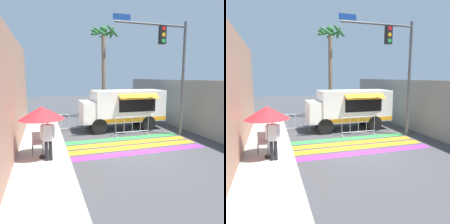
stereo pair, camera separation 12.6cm
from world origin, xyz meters
TOP-DOWN VIEW (x-y plane):
  - ground_plane at (0.00, 0.00)m, footprint 60.00×60.00m
  - sidewalk_left at (-5.39, 0.00)m, footprint 4.40×16.00m
  - building_left_facade at (-5.36, 0.00)m, footprint 0.25×16.00m
  - concrete_wall_right at (4.48, 3.00)m, footprint 0.20×16.00m
  - crosswalk_painted at (0.00, 0.66)m, footprint 6.40×2.84m
  - food_truck at (0.65, 4.00)m, footprint 5.24×2.47m
  - traffic_signal_pole at (2.59, 1.53)m, footprint 4.18×0.29m
  - patio_umbrella at (-4.17, -0.22)m, footprint 1.72×1.72m
  - folding_chair at (-4.41, 0.32)m, footprint 0.41×0.41m
  - vendor_person at (-3.99, -0.62)m, footprint 0.53×0.22m
  - barricade_front at (0.74, 2.39)m, footprint 2.04×0.44m
  - barricade_side at (-2.64, 4.36)m, footprint 1.90×0.44m
  - palm_tree at (0.67, 8.28)m, footprint 2.32×2.39m

SIDE VIEW (x-z plane):
  - ground_plane at x=0.00m, z-range 0.00..0.00m
  - crosswalk_painted at x=0.00m, z-range 0.00..0.01m
  - sidewalk_left at x=-5.39m, z-range 0.00..0.14m
  - barricade_side at x=-2.64m, z-range -0.01..1.07m
  - barricade_front at x=0.74m, z-range 0.00..1.07m
  - folding_chair at x=-4.41m, z-range 0.24..1.14m
  - vendor_person at x=-3.99m, z-range 0.26..1.92m
  - food_truck at x=0.65m, z-range 0.20..2.68m
  - concrete_wall_right at x=4.48m, z-range 0.00..3.14m
  - patio_umbrella at x=-4.17m, z-range 0.91..2.97m
  - building_left_facade at x=-5.36m, z-range 0.00..5.17m
  - traffic_signal_pole at x=2.59m, z-range 1.13..7.47m
  - palm_tree at x=0.67m, z-range 1.53..8.81m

